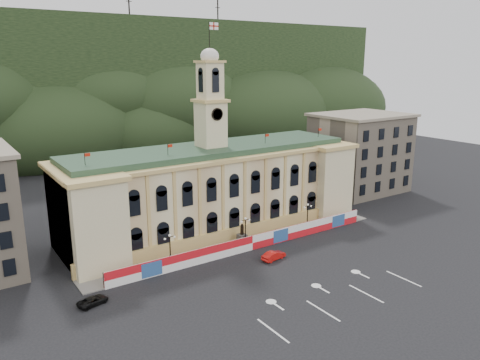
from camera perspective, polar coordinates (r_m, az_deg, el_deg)
ground at (r=68.44m, az=8.98°, el=-12.45°), size 260.00×260.00×0.00m
lane_markings at (r=65.33m, az=12.04°, el=-13.97°), size 26.00×10.00×0.02m
hill_ridge at (r=171.82m, az=-19.98°, el=9.77°), size 230.00×80.00×64.00m
city_hall at (r=86.41m, az=-3.34°, el=-0.98°), size 56.20×17.60×37.10m
side_building_right at (r=115.68m, az=14.41°, el=3.27°), size 21.00×17.00×18.60m
hoarding_fence at (r=78.56m, az=1.50°, el=-7.64°), size 50.00×0.44×2.50m
pavement at (r=81.00m, az=0.35°, el=-7.83°), size 56.00×5.50×0.16m
statue at (r=80.78m, az=0.25°, el=-7.05°), size 1.40×1.40×3.72m
lamp_left at (r=72.83m, az=-8.53°, el=-8.07°), size 1.96×0.44×5.15m
lamp_center at (r=79.34m, az=0.66°, el=-6.00°), size 1.96×0.44×5.15m
lamp_right at (r=87.63m, az=8.23°, el=-4.15°), size 1.96×0.44×5.15m
red_sedan at (r=75.21m, az=4.13°, el=-9.16°), size 2.81×4.73×1.41m
black_suv at (r=65.19m, az=-17.48°, el=-13.86°), size 3.80×4.94×1.13m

